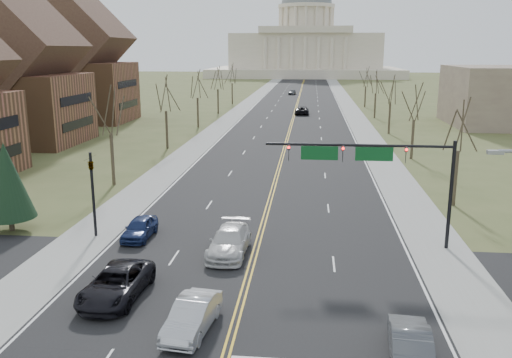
% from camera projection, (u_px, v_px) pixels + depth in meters
% --- Properties ---
extents(ground, '(600.00, 600.00, 0.00)m').
position_uv_depth(ground, '(229.00, 346.00, 23.97)').
color(ground, '#455128').
rests_on(ground, ground).
extents(road, '(20.00, 380.00, 0.01)m').
position_uv_depth(road, '(297.00, 104.00, 130.38)').
color(road, black).
rests_on(road, ground).
extents(cross_road, '(120.00, 14.00, 0.01)m').
position_uv_depth(cross_road, '(245.00, 288.00, 29.77)').
color(cross_road, black).
rests_on(cross_road, ground).
extents(sidewalk_left, '(4.00, 380.00, 0.03)m').
position_uv_depth(sidewalk_left, '(248.00, 103.00, 131.56)').
color(sidewalk_left, gray).
rests_on(sidewalk_left, ground).
extents(sidewalk_right, '(4.00, 380.00, 0.03)m').
position_uv_depth(sidewalk_right, '(347.00, 104.00, 129.20)').
color(sidewalk_right, gray).
rests_on(sidewalk_right, ground).
extents(center_line, '(0.42, 380.00, 0.01)m').
position_uv_depth(center_line, '(297.00, 104.00, 130.38)').
color(center_line, gold).
rests_on(center_line, road).
extents(edge_line_left, '(0.15, 380.00, 0.01)m').
position_uv_depth(edge_line_left, '(257.00, 103.00, 131.34)').
color(edge_line_left, silver).
rests_on(edge_line_left, road).
extents(edge_line_right, '(0.15, 380.00, 0.01)m').
position_uv_depth(edge_line_right, '(338.00, 104.00, 129.41)').
color(edge_line_right, silver).
rests_on(edge_line_right, road).
extents(capitol, '(90.00, 60.00, 50.00)m').
position_uv_depth(capitol, '(306.00, 46.00, 262.42)').
color(capitol, beige).
rests_on(capitol, ground).
extents(signal_mast, '(12.12, 0.44, 7.20)m').
position_uv_depth(signal_mast, '(373.00, 161.00, 34.95)').
color(signal_mast, black).
rests_on(signal_mast, ground).
extents(signal_left, '(0.32, 0.36, 6.00)m').
position_uv_depth(signal_left, '(92.00, 185.00, 37.29)').
color(signal_left, black).
rests_on(signal_left, ground).
extents(tree_r_0, '(3.74, 3.74, 8.50)m').
position_uv_depth(tree_r_0, '(460.00, 128.00, 44.13)').
color(tree_r_0, '#3D3324').
rests_on(tree_r_0, ground).
extents(tree_l_0, '(3.96, 3.96, 9.00)m').
position_uv_depth(tree_l_0, '(110.00, 113.00, 50.96)').
color(tree_l_0, '#3D3324').
rests_on(tree_l_0, ground).
extents(tree_r_1, '(3.74, 3.74, 8.50)m').
position_uv_depth(tree_r_1, '(415.00, 104.00, 63.48)').
color(tree_r_1, '#3D3324').
rests_on(tree_r_1, ground).
extents(tree_l_1, '(3.96, 3.96, 9.00)m').
position_uv_depth(tree_l_1, '(165.00, 96.00, 70.31)').
color(tree_l_1, '#3D3324').
rests_on(tree_l_1, ground).
extents(tree_r_2, '(3.74, 3.74, 8.50)m').
position_uv_depth(tree_r_2, '(391.00, 91.00, 82.83)').
color(tree_r_2, '#3D3324').
rests_on(tree_r_2, ground).
extents(tree_l_2, '(3.96, 3.96, 9.00)m').
position_uv_depth(tree_l_2, '(197.00, 86.00, 89.66)').
color(tree_l_2, '#3D3324').
rests_on(tree_l_2, ground).
extents(tree_r_3, '(3.74, 3.74, 8.50)m').
position_uv_depth(tree_r_3, '(376.00, 83.00, 102.17)').
color(tree_r_3, '#3D3324').
rests_on(tree_r_3, ground).
extents(tree_l_3, '(3.96, 3.96, 9.00)m').
position_uv_depth(tree_l_3, '(218.00, 79.00, 109.01)').
color(tree_l_3, '#3D3324').
rests_on(tree_l_3, ground).
extents(tree_r_4, '(3.74, 3.74, 8.50)m').
position_uv_depth(tree_r_4, '(366.00, 78.00, 121.52)').
color(tree_r_4, '#3D3324').
rests_on(tree_r_4, ground).
extents(tree_l_4, '(3.96, 3.96, 9.00)m').
position_uv_depth(tree_l_4, '(232.00, 75.00, 128.36)').
color(tree_l_4, '#3D3324').
rests_on(tree_l_4, ground).
extents(conifer_l, '(3.64, 3.64, 6.50)m').
position_uv_depth(conifer_l, '(7.00, 180.00, 38.41)').
color(conifer_l, '#3D3324').
rests_on(conifer_l, ground).
extents(bldg_left_mid, '(15.10, 14.28, 20.75)m').
position_uv_depth(bldg_left_mid, '(22.00, 81.00, 73.89)').
color(bldg_left_mid, brown).
rests_on(bldg_left_mid, ground).
extents(bldg_left_far, '(17.10, 14.28, 23.25)m').
position_uv_depth(bldg_left_far, '(81.00, 68.00, 97.07)').
color(bldg_left_far, brown).
rests_on(bldg_left_far, ground).
extents(car_nb_outer_lead, '(2.04, 4.82, 1.55)m').
position_uv_depth(car_nb_outer_lead, '(410.00, 341.00, 22.87)').
color(car_nb_outer_lead, '#46494E').
rests_on(car_nb_outer_lead, road).
extents(car_sb_inner_lead, '(2.17, 4.80, 1.53)m').
position_uv_depth(car_sb_inner_lead, '(192.00, 316.00, 25.09)').
color(car_sb_inner_lead, '#AEB0B6').
rests_on(car_sb_inner_lead, road).
extents(car_sb_outer_lead, '(2.92, 5.90, 1.61)m').
position_uv_depth(car_sb_outer_lead, '(116.00, 284.00, 28.44)').
color(car_sb_outer_lead, black).
rests_on(car_sb_outer_lead, road).
extents(car_sb_inner_second, '(2.46, 5.78, 1.66)m').
position_uv_depth(car_sb_inner_second, '(229.00, 242.00, 34.60)').
color(car_sb_inner_second, silver).
rests_on(car_sb_inner_second, road).
extents(car_sb_outer_second, '(1.79, 4.28, 1.45)m').
position_uv_depth(car_sb_outer_second, '(140.00, 228.00, 37.56)').
color(car_sb_outer_second, navy).
rests_on(car_sb_outer_second, road).
extents(car_far_nb, '(2.70, 5.85, 1.62)m').
position_uv_depth(car_far_nb, '(302.00, 110.00, 109.23)').
color(car_far_nb, black).
rests_on(car_far_nb, road).
extents(car_far_sb, '(2.30, 4.60, 1.50)m').
position_uv_depth(car_far_sb, '(292.00, 92.00, 156.86)').
color(car_far_sb, '#52565A').
rests_on(car_far_sb, road).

